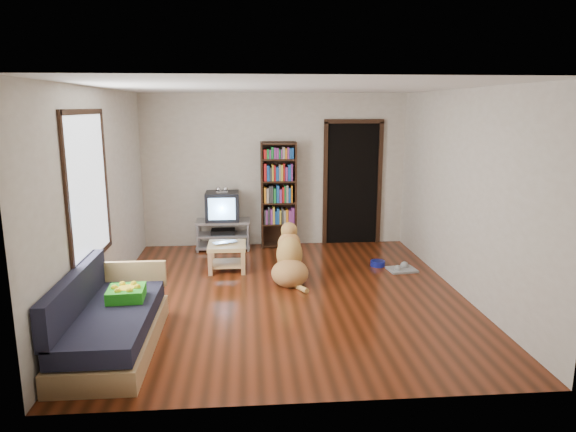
{
  "coord_description": "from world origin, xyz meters",
  "views": [
    {
      "loc": [
        -0.49,
        -6.25,
        2.37
      ],
      "look_at": [
        0.07,
        0.62,
        0.9
      ],
      "focal_mm": 32.0,
      "sensor_mm": 36.0,
      "label": 1
    }
  ],
  "objects": [
    {
      "name": "window",
      "position": [
        -2.23,
        -0.5,
        1.5
      ],
      "size": [
        0.03,
        1.46,
        1.7
      ],
      "color": "white",
      "rests_on": "wall_left"
    },
    {
      "name": "doorway",
      "position": [
        1.35,
        2.48,
        1.12
      ],
      "size": [
        1.03,
        0.05,
        2.19
      ],
      "color": "black",
      "rests_on": "wall_back"
    },
    {
      "name": "wall_back",
      "position": [
        0.0,
        2.5,
        1.3
      ],
      "size": [
        4.5,
        0.0,
        4.5
      ],
      "primitive_type": "plane",
      "rotation": [
        1.57,
        0.0,
        0.0
      ],
      "color": "beige",
      "rests_on": "ground"
    },
    {
      "name": "coffee_table",
      "position": [
        -0.79,
        1.07,
        0.28
      ],
      "size": [
        0.55,
        0.55,
        0.4
      ],
      "color": "tan",
      "rests_on": "ground"
    },
    {
      "name": "dog_bowl",
      "position": [
        1.48,
        1.08,
        0.04
      ],
      "size": [
        0.22,
        0.22,
        0.08
      ],
      "primitive_type": "cylinder",
      "color": "navy",
      "rests_on": "ground"
    },
    {
      "name": "green_cushion",
      "position": [
        -1.75,
        -1.12,
        0.48
      ],
      "size": [
        0.39,
        0.39,
        0.12
      ],
      "primitive_type": "cube",
      "rotation": [
        0.0,
        0.0,
        0.07
      ],
      "color": "green",
      "rests_on": "sofa"
    },
    {
      "name": "tv_stand",
      "position": [
        -0.9,
        2.25,
        0.27
      ],
      "size": [
        0.9,
        0.45,
        0.5
      ],
      "color": "#99999E",
      "rests_on": "ground"
    },
    {
      "name": "bookshelf",
      "position": [
        0.05,
        2.34,
        1.0
      ],
      "size": [
        0.6,
        0.3,
        1.8
      ],
      "color": "black",
      "rests_on": "ground"
    },
    {
      "name": "sofa",
      "position": [
        -1.87,
        -1.38,
        0.26
      ],
      "size": [
        0.8,
        1.8,
        0.8
      ],
      "color": "tan",
      "rests_on": "ground"
    },
    {
      "name": "wall_front",
      "position": [
        0.0,
        -2.5,
        1.3
      ],
      "size": [
        4.5,
        0.0,
        4.5
      ],
      "primitive_type": "plane",
      "rotation": [
        -1.57,
        0.0,
        0.0
      ],
      "color": "beige",
      "rests_on": "ground"
    },
    {
      "name": "crt_tv",
      "position": [
        -0.9,
        2.27,
        0.74
      ],
      "size": [
        0.55,
        0.52,
        0.58
      ],
      "color": "black",
      "rests_on": "tv_stand"
    },
    {
      "name": "wall_left",
      "position": [
        -2.25,
        0.0,
        1.3
      ],
      "size": [
        0.0,
        5.0,
        5.0
      ],
      "primitive_type": "plane",
      "rotation": [
        1.57,
        0.0,
        1.57
      ],
      "color": "beige",
      "rests_on": "ground"
    },
    {
      "name": "wall_right",
      "position": [
        2.25,
        0.0,
        1.3
      ],
      "size": [
        0.0,
        5.0,
        5.0
      ],
      "primitive_type": "plane",
      "rotation": [
        1.57,
        0.0,
        -1.57
      ],
      "color": "beige",
      "rests_on": "ground"
    },
    {
      "name": "laptop",
      "position": [
        -0.79,
        1.04,
        0.41
      ],
      "size": [
        0.42,
        0.36,
        0.03
      ],
      "primitive_type": "imported",
      "rotation": [
        0.0,
        0.0,
        0.45
      ],
      "color": "silver",
      "rests_on": "coffee_table"
    },
    {
      "name": "grey_rag",
      "position": [
        1.78,
        0.83,
        0.01
      ],
      "size": [
        0.44,
        0.37,
        0.03
      ],
      "primitive_type": "cube",
      "rotation": [
        0.0,
        0.0,
        0.12
      ],
      "color": "gray",
      "rests_on": "ground"
    },
    {
      "name": "ceiling",
      "position": [
        0.0,
        0.0,
        2.6
      ],
      "size": [
        5.0,
        5.0,
        0.0
      ],
      "primitive_type": "plane",
      "rotation": [
        3.14,
        0.0,
        0.0
      ],
      "color": "white",
      "rests_on": "ground"
    },
    {
      "name": "dog",
      "position": [
        0.09,
        0.52,
        0.3
      ],
      "size": [
        0.54,
        1.0,
        0.82
      ],
      "color": "#C27D4A",
      "rests_on": "ground"
    },
    {
      "name": "ground",
      "position": [
        0.0,
        0.0,
        0.0
      ],
      "size": [
        5.0,
        5.0,
        0.0
      ],
      "primitive_type": "plane",
      "color": "#5F2410",
      "rests_on": "ground"
    }
  ]
}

